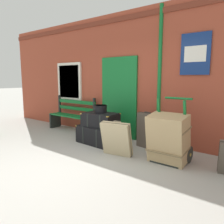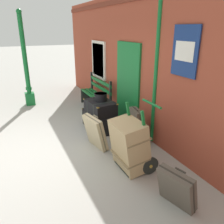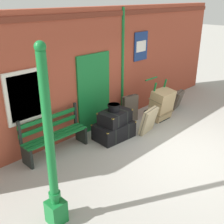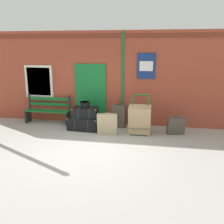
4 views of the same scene
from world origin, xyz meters
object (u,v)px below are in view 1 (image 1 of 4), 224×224
at_px(platform_bench, 73,116).
at_px(large_brown_trunk, 168,138).
at_px(suitcase_olive, 147,131).
at_px(steamer_trunk_base, 99,134).
at_px(round_hatbox, 101,108).
at_px(porters_trolley, 171,146).
at_px(suitcase_beige, 116,139).
at_px(steamer_trunk_middle, 101,120).

height_order(platform_bench, large_brown_trunk, platform_bench).
bearing_deg(suitcase_olive, large_brown_trunk, -37.55).
height_order(steamer_trunk_base, round_hatbox, round_hatbox).
xyz_separation_m(steamer_trunk_base, suitcase_olive, (1.09, 0.40, 0.18)).
xyz_separation_m(porters_trolley, suitcase_olive, (-0.75, 0.40, 0.12)).
height_order(round_hatbox, large_brown_trunk, large_brown_trunk).
bearing_deg(platform_bench, porters_trolley, -8.60).
xyz_separation_m(round_hatbox, suitcase_beige, (0.83, -0.48, -0.50)).
xyz_separation_m(steamer_trunk_middle, round_hatbox, (-0.01, 0.02, 0.27)).
bearing_deg(steamer_trunk_base, platform_bench, 161.48).
height_order(round_hatbox, suitcase_olive, round_hatbox).
bearing_deg(porters_trolley, steamer_trunk_base, 179.87).
height_order(porters_trolley, large_brown_trunk, porters_trolley).
bearing_deg(steamer_trunk_middle, large_brown_trunk, -5.87).
distance_m(steamer_trunk_middle, porters_trolley, 1.83).
distance_m(steamer_trunk_base, suitcase_olive, 1.17).
bearing_deg(suitcase_beige, steamer_trunk_middle, 150.69).
xyz_separation_m(steamer_trunk_base, porters_trolley, (1.84, -0.00, 0.06)).
bearing_deg(suitcase_olive, round_hatbox, -160.81).
height_order(round_hatbox, porters_trolley, porters_trolley).
bearing_deg(steamer_trunk_middle, round_hatbox, 119.32).
relative_size(steamer_trunk_middle, suitcase_beige, 1.18).
bearing_deg(round_hatbox, steamer_trunk_base, -133.75).
relative_size(steamer_trunk_middle, round_hatbox, 2.69).
bearing_deg(large_brown_trunk, porters_trolley, 90.00).
relative_size(steamer_trunk_base, large_brown_trunk, 1.12).
bearing_deg(platform_bench, large_brown_trunk, -11.51).
relative_size(platform_bench, suitcase_beige, 2.23).
bearing_deg(round_hatbox, porters_trolley, -1.08).
bearing_deg(large_brown_trunk, round_hatbox, 173.44).
xyz_separation_m(porters_trolley, suitcase_beige, (-0.98, -0.45, 0.08)).
bearing_deg(platform_bench, suitcase_olive, -2.24).
xyz_separation_m(round_hatbox, large_brown_trunk, (1.81, -0.21, -0.38)).
bearing_deg(steamer_trunk_middle, porters_trolley, -0.34).
relative_size(round_hatbox, large_brown_trunk, 0.34).
distance_m(platform_bench, porters_trolley, 3.38).
height_order(platform_bench, porters_trolley, porters_trolley).
xyz_separation_m(steamer_trunk_middle, porters_trolley, (1.80, -0.01, -0.31)).
distance_m(steamer_trunk_base, round_hatbox, 0.64).
bearing_deg(platform_bench, steamer_trunk_middle, -17.83).
height_order(steamer_trunk_middle, round_hatbox, round_hatbox).
distance_m(steamer_trunk_middle, round_hatbox, 0.27).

